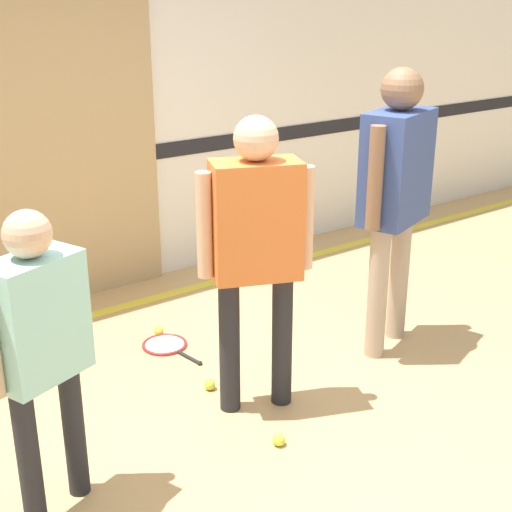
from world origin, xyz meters
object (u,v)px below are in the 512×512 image
at_px(person_student_right, 396,182).
at_px(racket_spare_on_floor, 166,345).
at_px(person_instructor, 256,236).
at_px(tennis_ball_by_spare_racket, 159,330).
at_px(person_student_left, 39,334).
at_px(tennis_ball_stray_right, 210,385).
at_px(tennis_ball_near_instructor, 279,440).

height_order(person_student_right, racket_spare_on_floor, person_student_right).
relative_size(person_instructor, person_student_right, 0.91).
bearing_deg(racket_spare_on_floor, tennis_ball_by_spare_racket, 157.51).
relative_size(person_student_left, tennis_ball_stray_right, 21.29).
height_order(person_instructor, racket_spare_on_floor, person_instructor).
bearing_deg(tennis_ball_near_instructor, person_instructor, 70.42).
distance_m(person_student_left, tennis_ball_by_spare_racket, 1.93).
xyz_separation_m(person_instructor, tennis_ball_by_spare_racket, (-0.02, 1.10, -0.98)).
height_order(person_instructor, tennis_ball_stray_right, person_instructor).
xyz_separation_m(person_student_right, tennis_ball_by_spare_racket, (-1.14, 1.01, -1.08)).
distance_m(person_instructor, tennis_ball_near_instructor, 1.06).
xyz_separation_m(person_instructor, tennis_ball_near_instructor, (-0.14, -0.38, -0.98)).
height_order(person_student_left, person_student_right, person_student_right).
height_order(tennis_ball_near_instructor, tennis_ball_stray_right, same).
relative_size(person_instructor, tennis_ball_stray_right, 24.74).
bearing_deg(tennis_ball_stray_right, person_student_left, -158.11).
xyz_separation_m(person_instructor, racket_spare_on_floor, (-0.06, 0.91, -1.00)).
xyz_separation_m(person_instructor, person_student_right, (1.12, 0.08, 0.10)).
relative_size(person_instructor, person_student_left, 1.16).
height_order(person_student_right, tennis_ball_near_instructor, person_student_right).
bearing_deg(person_student_right, person_instructor, -14.96).
xyz_separation_m(person_student_right, racket_spare_on_floor, (-1.18, 0.83, -1.10)).
relative_size(racket_spare_on_floor, tennis_ball_by_spare_racket, 8.18).
xyz_separation_m(person_student_right, tennis_ball_near_instructor, (-1.25, -0.46, -1.08)).
xyz_separation_m(tennis_ball_near_instructor, tennis_ball_stray_right, (0.01, 0.67, 0.00)).
distance_m(person_student_right, tennis_ball_by_spare_racket, 1.86).
bearing_deg(tennis_ball_by_spare_racket, person_student_right, -41.78).
bearing_deg(tennis_ball_stray_right, racket_spare_on_floor, 84.38).
bearing_deg(person_instructor, tennis_ball_stray_right, 135.91).
bearing_deg(racket_spare_on_floor, person_instructor, -4.40).
distance_m(person_instructor, tennis_ball_by_spare_racket, 1.47).
distance_m(person_instructor, person_student_right, 1.13).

